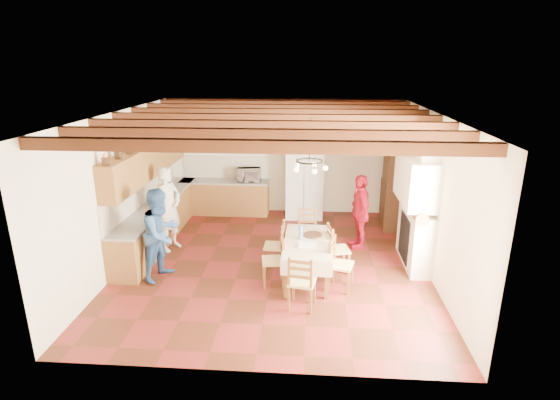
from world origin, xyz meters
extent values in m
cube|color=#4A1F12|center=(0.00, 0.00, -0.01)|extent=(6.00, 6.50, 0.02)
cube|color=white|center=(0.00, 0.00, 3.01)|extent=(6.00, 6.50, 0.02)
cube|color=#EDE9C6|center=(0.00, 3.26, 1.50)|extent=(6.00, 0.02, 3.00)
cube|color=#EDE9C6|center=(0.00, -3.26, 1.50)|extent=(6.00, 0.02, 3.00)
cube|color=#EDE9C6|center=(-3.01, 0.00, 1.50)|extent=(0.02, 6.50, 3.00)
cube|color=#EDE9C6|center=(3.01, 0.00, 1.50)|extent=(0.02, 6.50, 3.00)
cube|color=brown|center=(-2.70, 1.05, 0.43)|extent=(0.60, 4.30, 0.86)
cube|color=brown|center=(-1.55, 2.95, 0.43)|extent=(2.30, 0.60, 0.86)
cube|color=gray|center=(-2.70, 1.05, 0.88)|extent=(0.62, 4.30, 0.04)
cube|color=gray|center=(-1.55, 2.95, 0.88)|extent=(2.34, 0.62, 0.04)
cube|color=beige|center=(-2.98, 1.05, 1.20)|extent=(0.03, 4.30, 0.60)
cube|color=beige|center=(-1.55, 3.23, 1.20)|extent=(2.30, 0.03, 0.60)
cube|color=brown|center=(-2.83, 1.05, 1.85)|extent=(0.35, 4.20, 0.70)
cube|color=#2D2415|center=(1.55, 3.23, 1.85)|extent=(0.34, 0.03, 0.42)
cube|color=white|center=(0.55, 2.87, 0.95)|extent=(0.96, 0.80, 1.89)
cube|color=beige|center=(0.68, -0.55, 0.72)|extent=(0.89, 1.70, 0.05)
cube|color=brown|center=(0.32, -1.30, 0.35)|extent=(0.07, 0.07, 0.70)
cube|color=brown|center=(1.01, -1.31, 0.35)|extent=(0.07, 0.07, 0.70)
cube|color=brown|center=(0.34, 0.20, 0.35)|extent=(0.07, 0.07, 0.70)
cube|color=brown|center=(1.04, 0.19, 0.35)|extent=(0.07, 0.07, 0.70)
torus|color=black|center=(0.68, -0.55, 2.25)|extent=(0.47, 0.47, 0.03)
imported|color=silver|center=(-2.29, 0.56, 0.92)|extent=(0.66, 0.79, 1.83)
imported|color=#2E5690|center=(-2.02, -0.72, 0.87)|extent=(0.93, 1.03, 1.74)
imported|color=#B31025|center=(1.78, 0.96, 0.82)|extent=(0.57, 1.01, 1.63)
imported|color=silver|center=(-0.90, 2.95, 1.07)|extent=(0.66, 0.50, 0.33)
imported|color=#341B0F|center=(0.49, 2.87, 2.05)|extent=(0.38, 0.38, 0.32)
camera|label=1|loc=(0.69, -8.00, 3.93)|focal=28.00mm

